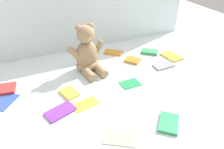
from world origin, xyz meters
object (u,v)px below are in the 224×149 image
Objects in this scene: book_case_4 at (171,56)px; book_case_5 at (69,93)px; book_case_1 at (169,123)px; book_case_9 at (60,111)px; book_case_7 at (133,60)px; book_case_10 at (120,137)px; teddy_bear at (87,54)px; book_case_11 at (164,66)px; book_case_6 at (113,52)px; book_case_8 at (2,89)px; book_case_3 at (85,104)px; book_case_2 at (130,83)px; book_case_0 at (150,52)px; book_case_12 at (4,101)px.

book_case_5 is at bearing -177.17° from book_case_4.
book_case_1 is 0.50m from book_case_9.
book_case_4 and book_case_9 have the same top height.
book_case_7 reaches higher than book_case_10.
book_case_5 is at bearing -130.37° from book_case_10.
book_case_5 is at bearing -139.02° from teddy_bear.
book_case_7 is (0.13, 0.56, 0.00)m from book_case_1.
teddy_bear reaches higher than book_case_11.
book_case_6 is at bearing -169.69° from book_case_10.
teddy_bear reaches higher than book_case_10.
teddy_bear is at bearing 165.94° from book_case_4.
book_case_3 is at bearing 61.46° from book_case_8.
book_case_7 is (0.42, 0.28, 0.00)m from book_case_3.
book_case_7 reaches higher than book_case_6.
book_case_2 is 0.29m from book_case_3.
book_case_4 is (0.41, 0.17, 0.00)m from book_case_2.
book_case_5 is at bearing -20.05° from book_case_7.
book_case_7 is at bearing 162.47° from book_case_4.
book_case_10 is (-0.63, -0.49, -0.00)m from book_case_4.
book_case_0 reaches higher than book_case_11.
book_case_4 is 0.15m from book_case_11.
book_case_5 is at bearing -87.91° from book_case_11.
book_case_11 is (0.22, -0.29, -0.00)m from book_case_6.
book_case_12 is (0.01, -0.10, -0.01)m from book_case_8.
book_case_0 is 0.84× the size of book_case_8.
book_case_3 is at bearing -179.99° from book_case_6.
book_case_0 reaches higher than book_case_12.
book_case_2 is at bearing 29.28° from book_case_12.
book_case_3 is at bearing -5.78° from book_case_7.
book_case_1 and book_case_6 have the same top height.
book_case_10 is at bearing 17.58° from book_case_9.
book_case_3 is 0.41m from book_case_12.
teddy_bear reaches higher than book_case_5.
teddy_bear is 2.21× the size of book_case_12.
book_case_6 is at bearing 142.38° from book_case_4.
book_case_3 is 0.73m from book_case_4.
book_case_2 is 0.88× the size of book_case_6.
book_case_3 is 0.12m from book_case_9.
book_case_1 is at bearing -145.93° from book_case_6.
book_case_6 is 1.32× the size of book_case_7.
book_case_9 is at bearing -110.68° from book_case_10.
book_case_12 is at bearing -32.58° from book_case_7.
book_case_1 reaches higher than book_case_11.
book_case_1 is 0.40m from book_case_3.
book_case_4 is 1.07× the size of book_case_12.
book_case_11 reaches higher than book_case_2.
teddy_bear is at bearing -32.49° from book_case_1.
book_case_0 is at bearing 131.27° from book_case_2.
book_case_4 is 1.49× the size of book_case_7.
book_case_7 is 0.72× the size of book_case_12.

